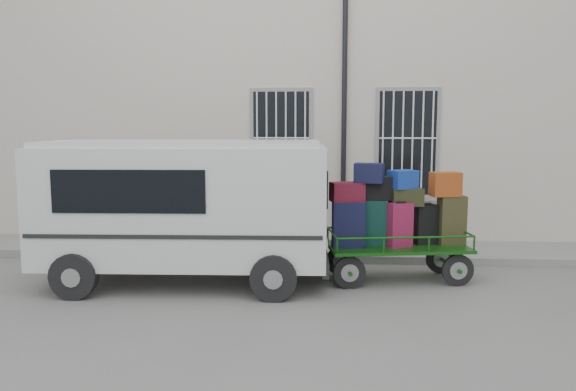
# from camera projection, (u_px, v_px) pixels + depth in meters

# --- Properties ---
(ground) EXTENTS (80.00, 80.00, 0.00)m
(ground) POSITION_uv_depth(u_px,v_px,m) (290.00, 282.00, 9.47)
(ground) COLOR slate
(ground) RESTS_ON ground
(building) EXTENTS (24.00, 5.15, 6.00)m
(building) POSITION_uv_depth(u_px,v_px,m) (305.00, 111.00, 14.53)
(building) COLOR beige
(building) RESTS_ON ground
(sidewalk) EXTENTS (24.00, 1.70, 0.15)m
(sidewalk) POSITION_uv_depth(u_px,v_px,m) (297.00, 249.00, 11.63)
(sidewalk) COLOR gray
(sidewalk) RESTS_ON ground
(luggage_cart) EXTENTS (2.81, 1.41, 2.01)m
(luggage_cart) POSITION_uv_depth(u_px,v_px,m) (396.00, 220.00, 9.46)
(luggage_cart) COLOR black
(luggage_cart) RESTS_ON ground
(van) EXTENTS (4.82, 2.32, 2.38)m
(van) POSITION_uv_depth(u_px,v_px,m) (185.00, 202.00, 9.30)
(van) COLOR silver
(van) RESTS_ON ground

